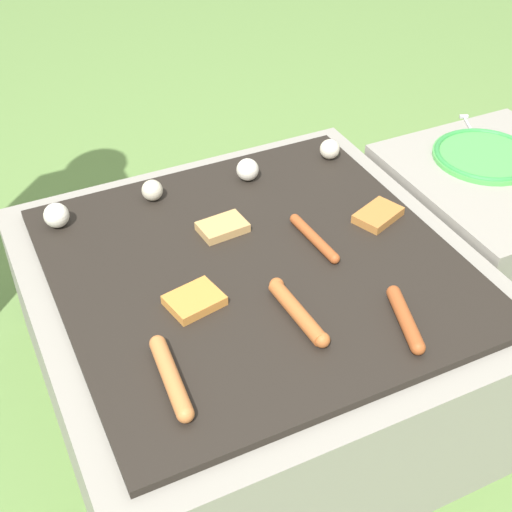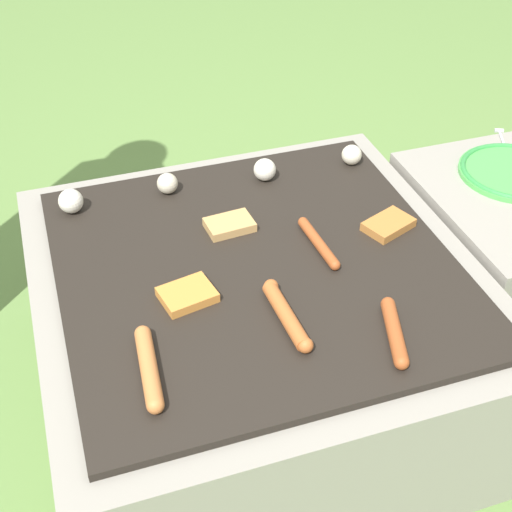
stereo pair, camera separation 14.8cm
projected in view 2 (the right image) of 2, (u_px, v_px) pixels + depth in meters
name	position (u px, v px, depth m)	size (l,w,h in m)	color
ground_plane	(256.00, 386.00, 1.74)	(14.00, 14.00, 0.00)	#608442
grill	(256.00, 330.00, 1.62)	(0.93, 0.93, 0.39)	gray
side_ledge	(512.00, 254.00, 1.83)	(0.48, 0.53, 0.39)	gray
sausage_front_center	(287.00, 315.00, 1.35)	(0.04, 0.20, 0.03)	#B7602D
sausage_back_center	(318.00, 243.00, 1.53)	(0.03, 0.18, 0.02)	#A34C23
sausage_front_right	(149.00, 368.00, 1.25)	(0.04, 0.20, 0.03)	#C6753D
sausage_mid_left	(394.00, 332.00, 1.32)	(0.07, 0.17, 0.03)	#A34C23
bread_slice_right	(388.00, 225.00, 1.59)	(0.13, 0.11, 0.02)	#B27033
bread_slice_center	(187.00, 295.00, 1.41)	(0.12, 0.10, 0.02)	#D18438
bread_slice_left	(230.00, 225.00, 1.59)	(0.11, 0.08, 0.02)	tan
mushroom_row	(209.00, 178.00, 1.70)	(0.75, 0.07, 0.06)	silver
fork_utensil	(505.00, 146.00, 1.87)	(0.09, 0.19, 0.01)	silver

